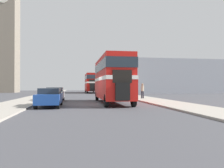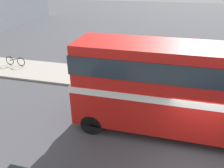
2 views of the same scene
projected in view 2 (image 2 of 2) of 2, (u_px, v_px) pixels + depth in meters
ground_plane at (196, 162)px, 8.81m from camera, size 120.00×120.00×0.00m
sidewalk_right at (187, 86)px, 14.63m from camera, size 3.50×120.00×0.12m
double_decker_bus at (182, 85)px, 9.38m from camera, size 2.45×9.63×4.25m
pedestrian_walking at (98, 65)px, 15.18m from camera, size 0.37×0.37×1.82m
bicycle_on_pavement at (15, 61)px, 17.77m from camera, size 0.05×1.76×0.78m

